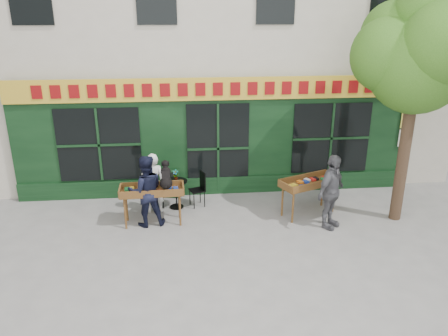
{
  "coord_description": "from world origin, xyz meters",
  "views": [
    {
      "loc": [
        -0.99,
        -9.15,
        4.98
      ],
      "look_at": [
        -0.02,
        0.5,
        1.43
      ],
      "focal_mm": 35.0,
      "sensor_mm": 36.0,
      "label": 1
    }
  ],
  "objects_px": {
    "man_left": "(146,191)",
    "woman": "(153,183)",
    "book_cart_center": "(152,192)",
    "man_right": "(331,192)",
    "book_cart_right": "(309,184)",
    "bistro_table": "(176,189)",
    "dog": "(166,174)"
  },
  "relations": [
    {
      "from": "woman",
      "to": "book_cart_right",
      "type": "relative_size",
      "value": 0.98
    },
    {
      "from": "man_right",
      "to": "bistro_table",
      "type": "relative_size",
      "value": 2.41
    },
    {
      "from": "book_cart_center",
      "to": "man_right",
      "type": "height_order",
      "value": "man_right"
    },
    {
      "from": "book_cart_center",
      "to": "dog",
      "type": "height_order",
      "value": "dog"
    },
    {
      "from": "bistro_table",
      "to": "man_left",
      "type": "distance_m",
      "value": 1.19
    },
    {
      "from": "woman",
      "to": "bistro_table",
      "type": "bearing_deg",
      "value": -162.76
    },
    {
      "from": "book_cart_right",
      "to": "man_right",
      "type": "bearing_deg",
      "value": -90.88
    },
    {
      "from": "book_cart_right",
      "to": "bistro_table",
      "type": "height_order",
      "value": "book_cart_right"
    },
    {
      "from": "man_left",
      "to": "book_cart_center",
      "type": "bearing_deg",
      "value": -167.56
    },
    {
      "from": "woman",
      "to": "man_left",
      "type": "height_order",
      "value": "man_left"
    },
    {
      "from": "book_cart_right",
      "to": "bistro_table",
      "type": "xyz_separation_m",
      "value": [
        -3.36,
        0.72,
        -0.28
      ]
    },
    {
      "from": "book_cart_center",
      "to": "dog",
      "type": "xyz_separation_m",
      "value": [
        0.35,
        -0.05,
        0.47
      ]
    },
    {
      "from": "woman",
      "to": "dog",
      "type": "bearing_deg",
      "value": 114.77
    },
    {
      "from": "woman",
      "to": "book_cart_right",
      "type": "height_order",
      "value": "woman"
    },
    {
      "from": "book_cart_right",
      "to": "man_left",
      "type": "xyz_separation_m",
      "value": [
        -4.06,
        -0.18,
        0.06
      ]
    },
    {
      "from": "book_cart_center",
      "to": "woman",
      "type": "bearing_deg",
      "value": 88.2
    },
    {
      "from": "book_cart_center",
      "to": "woman",
      "type": "height_order",
      "value": "woman"
    },
    {
      "from": "book_cart_right",
      "to": "woman",
      "type": "bearing_deg",
      "value": 149.74
    },
    {
      "from": "dog",
      "to": "bistro_table",
      "type": "distance_m",
      "value": 1.18
    },
    {
      "from": "man_right",
      "to": "man_left",
      "type": "height_order",
      "value": "man_right"
    },
    {
      "from": "book_cart_center",
      "to": "man_left",
      "type": "relative_size",
      "value": 0.86
    },
    {
      "from": "woman",
      "to": "man_right",
      "type": "xyz_separation_m",
      "value": [
        4.22,
        -1.27,
        0.12
      ]
    },
    {
      "from": "bistro_table",
      "to": "man_left",
      "type": "height_order",
      "value": "man_left"
    },
    {
      "from": "book_cart_center",
      "to": "woman",
      "type": "distance_m",
      "value": 0.65
    },
    {
      "from": "man_right",
      "to": "man_left",
      "type": "relative_size",
      "value": 1.03
    },
    {
      "from": "dog",
      "to": "bistro_table",
      "type": "xyz_separation_m",
      "value": [
        0.21,
        0.89,
        -0.75
      ]
    },
    {
      "from": "man_right",
      "to": "book_cart_right",
      "type": "bearing_deg",
      "value": 69.12
    },
    {
      "from": "book_cart_right",
      "to": "dog",
      "type": "bearing_deg",
      "value": 160.18
    },
    {
      "from": "dog",
      "to": "book_cart_right",
      "type": "bearing_deg",
      "value": 1.06
    },
    {
      "from": "man_left",
      "to": "woman",
      "type": "bearing_deg",
      "value": -110.61
    },
    {
      "from": "man_right",
      "to": "man_left",
      "type": "bearing_deg",
      "value": 129.91
    },
    {
      "from": "dog",
      "to": "man_right",
      "type": "distance_m",
      "value": 3.93
    }
  ]
}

